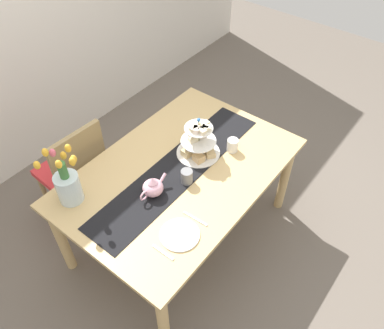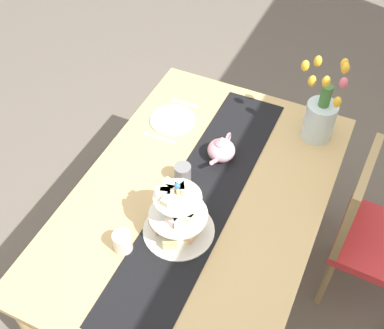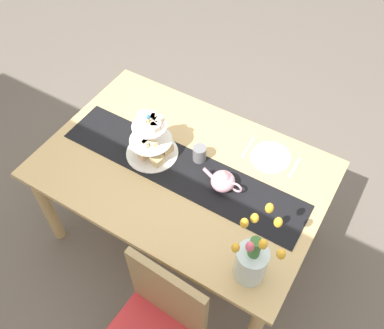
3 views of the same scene
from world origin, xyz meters
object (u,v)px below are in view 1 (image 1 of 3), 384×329
object	(u,v)px
teapot	(153,187)
mug_grey	(187,176)
mug_white_text	(233,145)
fork_left	(163,252)
dinner_plate_left	(180,235)
tulip_vase	(67,184)
dining_table	(180,179)
knife_left	(195,219)
chair_left	(74,169)
tiered_cake_stand	(199,143)

from	to	relation	value
teapot	mug_grey	xyz separation A→B (m)	(0.21, -0.10, -0.01)
mug_grey	mug_white_text	distance (m)	0.43
fork_left	dinner_plate_left	bearing A→B (deg)	0.00
tulip_vase	fork_left	distance (m)	0.71
dining_table	teapot	world-z (taller)	teapot
tulip_vase	knife_left	distance (m)	0.79
teapot	mug_white_text	distance (m)	0.65
dinner_plate_left	knife_left	distance (m)	0.15
dinner_plate_left	fork_left	distance (m)	0.15
tulip_vase	fork_left	world-z (taller)	tulip_vase
tulip_vase	mug_grey	bearing A→B (deg)	-40.74
teapot	knife_left	distance (m)	0.33
mug_white_text	fork_left	bearing A→B (deg)	-170.06
tulip_vase	knife_left	xyz separation A→B (m)	(0.35, -0.69, -0.13)
tulip_vase	teapot	bearing A→B (deg)	-47.25
chair_left	teapot	bearing A→B (deg)	-85.63
chair_left	tulip_vase	world-z (taller)	tulip_vase
chair_left	knife_left	size ratio (longest dim) A/B	5.35
dining_table	mug_white_text	world-z (taller)	mug_white_text
mug_grey	tiered_cake_stand	bearing A→B (deg)	21.19
dinner_plate_left	knife_left	world-z (taller)	dinner_plate_left
mug_grey	tulip_vase	bearing A→B (deg)	139.26
chair_left	fork_left	bearing A→B (deg)	-101.76
teapot	dinner_plate_left	bearing A→B (deg)	-112.96
dining_table	chair_left	bearing A→B (deg)	112.63
dining_table	tulip_vase	distance (m)	0.74
teapot	tulip_vase	size ratio (longest dim) A/B	0.56
dining_table	fork_left	bearing A→B (deg)	-148.92
tiered_cake_stand	teapot	world-z (taller)	tiered_cake_stand
dining_table	mug_grey	distance (m)	0.18
dinner_plate_left	mug_white_text	size ratio (longest dim) A/B	2.42
tulip_vase	mug_white_text	distance (m)	1.11
tulip_vase	mug_white_text	world-z (taller)	tulip_vase
teapot	knife_left	world-z (taller)	teapot
tulip_vase	knife_left	world-z (taller)	tulip_vase
dinner_plate_left	mug_grey	distance (m)	0.41
tiered_cake_stand	mug_grey	size ratio (longest dim) A/B	3.20
chair_left	mug_white_text	distance (m)	1.18
chair_left	fork_left	size ratio (longest dim) A/B	6.07
teapot	fork_left	world-z (taller)	teapot
mug_grey	fork_left	bearing A→B (deg)	-155.46
chair_left	tiered_cake_stand	size ratio (longest dim) A/B	2.99
knife_left	mug_white_text	bearing A→B (deg)	14.41
teapot	mug_white_text	xyz separation A→B (m)	(0.63, -0.17, -0.01)
tiered_cake_stand	mug_grey	world-z (taller)	tiered_cake_stand
tulip_vase	dinner_plate_left	size ratio (longest dim) A/B	1.84
dining_table	tulip_vase	bearing A→B (deg)	148.41
dinner_plate_left	fork_left	xyz separation A→B (m)	(-0.15, 0.00, -0.00)
tiered_cake_stand	mug_white_text	world-z (taller)	tiered_cake_stand
fork_left	chair_left	bearing A→B (deg)	78.24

